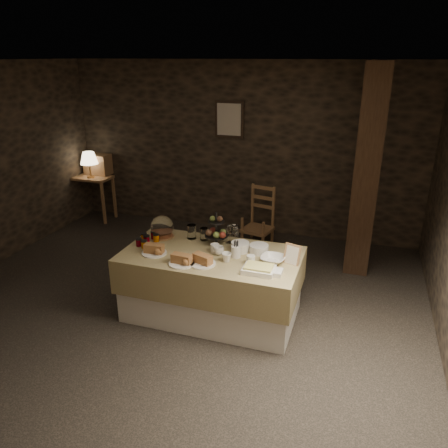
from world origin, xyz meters
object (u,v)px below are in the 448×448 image
(chair, at_px, (259,218))
(fruit_stand, at_px, (217,232))
(wine_rack, at_px, (98,164))
(buffet_table, at_px, (212,280))
(timber_column, at_px, (366,174))
(console_table, at_px, (91,184))
(table_lamp, at_px, (89,158))

(chair, xyz_separation_m, fruit_stand, (-0.02, -1.86, 0.49))
(fruit_stand, bearing_deg, wine_rack, 143.60)
(buffet_table, bearing_deg, wine_rack, 140.81)
(wine_rack, height_order, timber_column, timber_column)
(wine_rack, height_order, chair, wine_rack)
(chair, relative_size, timber_column, 0.26)
(buffet_table, distance_m, timber_column, 2.32)
(console_table, bearing_deg, table_lamp, -45.00)
(table_lamp, relative_size, wine_rack, 1.02)
(chair, distance_m, timber_column, 1.79)
(chair, bearing_deg, wine_rack, -172.98)
(table_lamp, bearing_deg, timber_column, -7.20)
(wine_rack, distance_m, timber_column, 4.43)
(table_lamp, distance_m, wine_rack, 0.28)
(chair, relative_size, fruit_stand, 1.85)
(table_lamp, distance_m, fruit_stand, 3.45)
(table_lamp, xyz_separation_m, wine_rack, (-0.00, 0.23, -0.15))
(wine_rack, xyz_separation_m, chair, (2.89, -0.26, -0.54))
(table_lamp, xyz_separation_m, timber_column, (4.35, -0.55, 0.23))
(buffet_table, xyz_separation_m, table_lamp, (-2.91, 2.14, 0.65))
(table_lamp, bearing_deg, wine_rack, 90.00)
(wine_rack, bearing_deg, chair, -5.21)
(table_lamp, bearing_deg, fruit_stand, -33.32)
(wine_rack, bearing_deg, console_table, -105.52)
(fruit_stand, bearing_deg, table_lamp, 146.68)
(wine_rack, bearing_deg, buffet_table, -39.19)
(table_lamp, height_order, wine_rack, table_lamp)
(table_lamp, height_order, chair, table_lamp)
(console_table, height_order, wine_rack, wine_rack)
(console_table, distance_m, fruit_stand, 3.52)
(console_table, relative_size, chair, 1.12)
(buffet_table, bearing_deg, console_table, 143.47)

